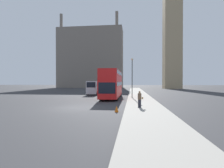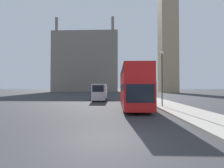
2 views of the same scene
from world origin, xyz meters
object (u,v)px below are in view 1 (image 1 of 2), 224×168
street_lamp (132,72)px  pedestrian (140,99)px  parked_sedan (105,88)px  red_double_decker_bus (112,83)px  white_van (94,87)px

street_lamp → pedestrian: bearing=-86.2°
pedestrian → street_lamp: (-0.72, 10.75, 3.25)m
pedestrian → parked_sedan: size_ratio=0.34×
red_double_decker_bus → street_lamp: 3.72m
white_van → parked_sedan: white_van is taller
street_lamp → parked_sedan: size_ratio=1.34×
white_van → pedestrian: bearing=-65.4°
red_double_decker_bus → street_lamp: street_lamp is taller
red_double_decker_bus → pedestrian: size_ratio=7.15×
red_double_decker_bus → parked_sedan: 29.51m
pedestrian → parked_sedan: 41.22m
red_double_decker_bus → white_van: bearing=121.0°
pedestrian → parked_sedan: bearing=103.6°
pedestrian → red_double_decker_bus: bearing=109.7°
red_double_decker_bus → parked_sedan: red_double_decker_bus is taller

